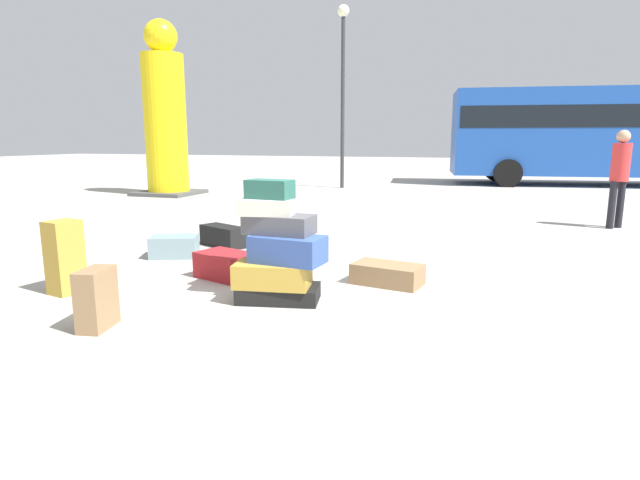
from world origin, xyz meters
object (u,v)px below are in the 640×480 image
Objects in this scene: suitcase_tower at (278,252)px; suitcase_maroon_right_side at (225,265)px; suitcase_slate_foreground_near at (174,246)px; suitcase_brown_foreground_far at (97,299)px; suitcase_brown_white_trunk at (387,274)px; lamp_post at (343,69)px; person_bearded_onlooker at (620,170)px; suitcase_black_upright_blue at (223,236)px; yellow_dummy_statue at (165,119)px; parked_bus at (603,130)px; suitcase_tan_left_side at (65,257)px.

suitcase_maroon_right_side is at bearing 147.39° from suitcase_tower.
suitcase_brown_foreground_far reaches higher than suitcase_slate_foreground_near.
lamp_post is (-3.57, 10.67, 3.54)m from suitcase_brown_white_trunk.
suitcase_slate_foreground_near is at bearing -7.56° from person_bearded_onlooker.
suitcase_black_upright_blue reaches higher than suitcase_slate_foreground_near.
suitcase_maroon_right_side is at bearing -80.78° from lamp_post.
suitcase_brown_foreground_far is 3.37m from suitcase_black_upright_blue.
lamp_post reaches higher than person_bearded_onlooker.
suitcase_brown_white_trunk is 10.64m from yellow_dummy_statue.
lamp_post is at bearing 70.67° from suitcase_slate_foreground_near.
parked_bus is at bearing 70.74° from suitcase_tower.
suitcase_tower is at bearing 11.38° from person_bearded_onlooker.
suitcase_maroon_right_side is (-0.89, 0.57, -0.33)m from suitcase_tower.
yellow_dummy_statue is (-4.97, 5.90, 1.94)m from suitcase_black_upright_blue.
suitcase_tower reaches higher than suitcase_tan_left_side.
lamp_post is (-6.66, 5.86, 2.64)m from person_bearded_onlooker.
suitcase_maroon_right_side is at bearing -36.20° from suitcase_black_upright_blue.
suitcase_black_upright_blue is (0.36, 2.59, -0.22)m from suitcase_tan_left_side.
person_bearded_onlooker reaches higher than suitcase_black_upright_blue.
parked_bus is (7.43, 15.64, 1.46)m from suitcase_tan_left_side.
suitcase_tan_left_side is 1.02× the size of suitcase_brown_white_trunk.
suitcase_maroon_right_side is 1.78m from suitcase_black_upright_blue.
suitcase_slate_foreground_near is at bearing -86.52° from lamp_post.
suitcase_brown_white_trunk is at bearing -115.17° from parked_bus.
lamp_post reaches higher than suitcase_brown_foreground_far.
suitcase_tower is 1.94× the size of suitcase_slate_foreground_near.
parked_bus is at bearing 85.19° from suitcase_maroon_right_side.
suitcase_brown_white_trunk is at bearing 13.68° from person_bearded_onlooker.
suitcase_maroon_right_side is 1.82m from suitcase_brown_white_trunk.
suitcase_slate_foreground_near reaches higher than suitcase_brown_white_trunk.
yellow_dummy_statue reaches higher than suitcase_slate_foreground_near.
parked_bus is (5.30, 15.17, 1.35)m from suitcase_tower.
suitcase_slate_foreground_near is 0.13× the size of yellow_dummy_statue.
suitcase_tower is 2.45m from suitcase_slate_foreground_near.
person_bearded_onlooker is at bearing 54.97° from suitcase_tower.
suitcase_tower is 1.86× the size of suitcase_maroon_right_side.
suitcase_tan_left_side is 1.25× the size of suitcase_slate_foreground_near.
suitcase_tan_left_side is at bearing -73.71° from suitcase_black_upright_blue.
parked_bus is at bearing 24.40° from lamp_post.
suitcase_tan_left_side reaches higher than suitcase_brown_foreground_far.
suitcase_tan_left_side is 1.48× the size of suitcase_brown_foreground_far.
suitcase_black_upright_blue reaches higher than suitcase_brown_white_trunk.
suitcase_tower reaches higher than suitcase_brown_foreground_far.
parked_bus reaches higher than suitcase_brown_white_trunk.
suitcase_slate_foreground_near is 15.79m from parked_bus.
yellow_dummy_statue reaches higher than suitcase_black_upright_blue.
yellow_dummy_statue is at bearing 154.36° from suitcase_black_upright_blue.
suitcase_tower reaches higher than suitcase_slate_foreground_near.
suitcase_tan_left_side is at bearing -167.68° from suitcase_tower.
lamp_post is (-0.90, 9.43, 3.51)m from suitcase_black_upright_blue.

